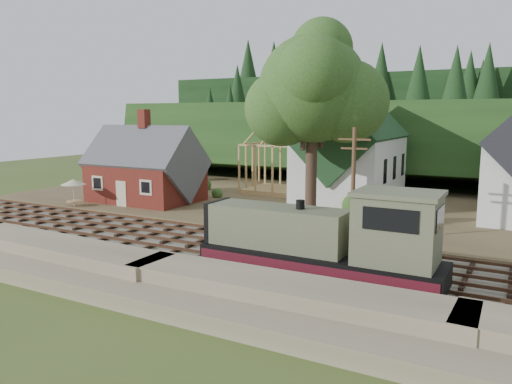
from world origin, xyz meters
The scene contains 16 objects.
ground centered at (0.00, 0.00, 0.00)m, with size 140.00×140.00×0.00m, color #384C1E.
embankment centered at (0.00, -8.50, 0.00)m, with size 64.00×5.00×1.60m, color #7F7259.
railroad_bed centered at (0.00, 0.00, 0.08)m, with size 64.00×11.00×0.16m, color #726B5B.
village_flat centered at (0.00, 18.00, 0.15)m, with size 64.00×26.00×0.30m, color brown.
hillside centered at (0.00, 42.00, 0.00)m, with size 70.00×28.00×8.00m, color #1E3F19.
ridge centered at (0.00, 58.00, 0.00)m, with size 80.00×20.00×12.00m, color black.
depot centered at (-16.00, 11.00, 3.21)m, with size 10.80×7.41×9.00m.
church centered at (2.00, 19.68, 5.18)m, with size 8.40×15.17×13.00m.
timber_frame centered at (-6.00, 22.00, 3.27)m, with size 8.20×6.20×6.99m.
lattice_tower centered at (-6.00, 28.00, 10.03)m, with size 3.20×3.20×12.12m.
big_tree centered at (2.17, 10.08, 10.22)m, with size 10.90×8.40×14.70m.
telegraph_pole_near centered at (7.00, 5.20, 4.25)m, with size 2.20×0.28×8.00m.
locomotive centered at (8.30, -3.00, 2.22)m, with size 12.70×3.17×5.06m.
car_blue centered at (-3.86, 7.21, 0.86)m, with size 1.31×3.27×1.11m, color #5072AD.
car_green centered at (-20.87, 11.14, 0.84)m, with size 1.13×3.25×1.07m, color gray.
patio_set centered at (-20.00, 5.50, 2.47)m, with size 2.29×2.29×2.55m.
Camera 1 is at (17.10, -26.78, 8.84)m, focal length 35.00 mm.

